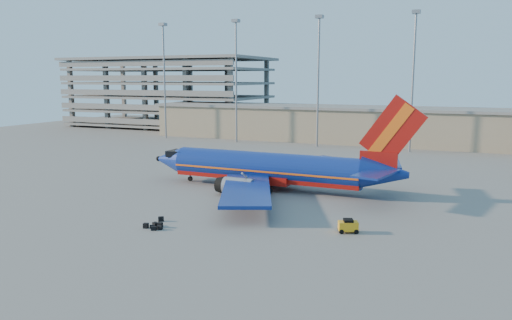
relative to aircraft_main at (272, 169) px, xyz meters
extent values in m
plane|color=slate|center=(-1.65, -1.80, -2.83)|extent=(220.00, 220.00, 0.00)
cube|color=gray|center=(8.35, 56.20, 1.17)|extent=(120.00, 15.00, 8.00)
cube|color=slate|center=(8.35, 56.20, 5.37)|extent=(122.00, 16.00, 0.60)
cube|color=slate|center=(-63.65, 72.20, -1.83)|extent=(60.00, 30.00, 0.70)
cube|color=slate|center=(-63.65, 72.20, 2.37)|extent=(60.00, 30.00, 0.70)
cube|color=slate|center=(-63.65, 72.20, 6.57)|extent=(60.00, 30.00, 0.70)
cube|color=slate|center=(-63.65, 72.20, 10.77)|extent=(60.00, 30.00, 0.70)
cube|color=slate|center=(-63.65, 72.20, 14.97)|extent=(60.00, 30.00, 0.70)
cube|color=slate|center=(-63.65, 72.20, 18.17)|extent=(62.00, 32.00, 0.80)
cube|color=slate|center=(-63.65, 85.20, 7.67)|extent=(1.20, 1.20, 21.00)
cylinder|color=gray|center=(-46.65, 44.20, 11.17)|extent=(0.44, 0.44, 28.00)
cube|color=gray|center=(-46.65, 44.20, 25.47)|extent=(1.60, 1.60, 0.70)
cylinder|color=gray|center=(-26.65, 44.20, 11.17)|extent=(0.44, 0.44, 28.00)
cube|color=gray|center=(-26.65, 44.20, 25.47)|extent=(1.60, 1.60, 0.70)
cylinder|color=gray|center=(-6.65, 44.20, 11.17)|extent=(0.44, 0.44, 28.00)
cube|color=gray|center=(-6.65, 44.20, 25.47)|extent=(1.60, 1.60, 0.70)
cylinder|color=gray|center=(13.35, 44.20, 11.17)|extent=(0.44, 0.44, 28.00)
cube|color=gray|center=(13.35, 44.20, 25.47)|extent=(1.60, 1.60, 0.70)
cylinder|color=navy|center=(-0.94, 0.01, 0.18)|extent=(26.84, 4.48, 4.13)
cube|color=#A5130D|center=(-0.94, 0.01, -0.88)|extent=(26.83, 3.69, 1.45)
cube|color=orange|center=(-0.94, 0.01, -0.10)|extent=(26.84, 4.52, 0.25)
cone|color=navy|center=(-16.68, 0.22, 0.18)|extent=(4.74, 4.19, 4.13)
cube|color=black|center=(-15.23, 0.20, 1.24)|extent=(2.72, 2.94, 0.89)
cone|color=navy|center=(15.36, -0.20, 0.57)|extent=(5.86, 4.21, 4.13)
cube|color=#A5130D|center=(14.46, -0.19, 2.08)|extent=(4.70, 0.67, 2.46)
cube|color=#A5130D|center=(16.03, -0.21, 5.98)|extent=(8.20, 0.46, 8.91)
cube|color=orange|center=(15.80, -0.20, 5.98)|extent=(5.46, 0.54, 6.99)
cube|color=navy|center=(14.96, 3.60, 1.18)|extent=(4.68, 7.66, 0.25)
cube|color=navy|center=(14.86, -3.99, 1.18)|extent=(4.84, 7.71, 0.25)
cube|color=navy|center=(0.86, 9.81, -0.83)|extent=(12.31, 18.05, 0.39)
cube|color=navy|center=(0.61, -9.83, -0.83)|extent=(11.96, 18.10, 0.39)
cube|color=#A5130D|center=(-0.38, 0.00, -1.33)|extent=(6.75, 4.44, 1.12)
cylinder|color=gray|center=(-2.20, 5.83, -1.55)|extent=(4.05, 2.40, 2.34)
cylinder|color=gray|center=(-2.35, -5.78, -1.55)|extent=(4.05, 2.40, 2.34)
cylinder|color=gray|center=(-13.22, 0.17, -2.22)|extent=(0.27, 0.27, 1.23)
cylinder|color=black|center=(-13.22, 0.17, -2.48)|extent=(0.72, 0.29, 0.71)
cylinder|color=black|center=(0.77, 2.89, -2.37)|extent=(0.95, 0.63, 0.94)
cylinder|color=black|center=(0.70, -2.91, -2.37)|extent=(0.95, 0.63, 0.94)
cube|color=#F8A816|center=(14.27, -15.42, -2.15)|extent=(2.18, 1.74, 0.91)
cube|color=black|center=(14.27, -15.42, -1.61)|extent=(1.22, 1.27, 0.32)
cylinder|color=black|center=(13.41, -15.24, -2.60)|extent=(0.50, 0.33, 0.47)
cylinder|color=black|center=(13.80, -16.16, -2.60)|extent=(0.50, 0.33, 0.47)
cylinder|color=black|center=(14.75, -14.68, -2.60)|extent=(0.50, 0.33, 0.47)
cylinder|color=black|center=(15.13, -15.60, -2.60)|extent=(0.50, 0.33, 0.47)
cube|color=black|center=(-5.12, -22.20, -2.57)|extent=(0.56, 0.50, 0.52)
cube|color=black|center=(-4.63, -21.24, -2.63)|extent=(0.72, 0.65, 0.41)
cube|color=black|center=(-3.93, -22.52, -2.63)|extent=(0.62, 0.49, 0.41)
cube|color=black|center=(-4.49, -22.01, -2.66)|extent=(0.53, 0.45, 0.35)
cube|color=black|center=(-3.90, -21.44, -2.57)|extent=(0.51, 0.40, 0.53)
cube|color=black|center=(-3.52, -22.08, -2.63)|extent=(0.55, 0.32, 0.42)
cube|color=black|center=(-5.11, -19.49, -2.58)|extent=(0.68, 0.61, 0.51)
camera|label=1|loc=(24.87, -62.98, 12.39)|focal=35.00mm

